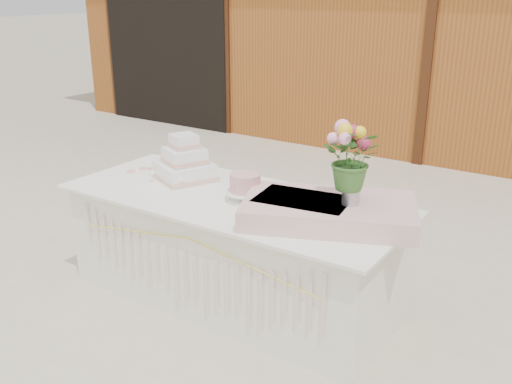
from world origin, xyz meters
TOP-DOWN VIEW (x-y plane):
  - ground at (0.00, 0.00)m, footprint 80.00×80.00m
  - barn at (-0.01, 5.99)m, footprint 12.60×4.60m
  - cake_table at (0.00, -0.00)m, footprint 2.40×1.00m
  - wedding_cake at (-0.52, 0.13)m, footprint 0.50×0.50m
  - pink_cake_stand at (0.11, 0.00)m, footprint 0.26×0.26m
  - satin_runner at (0.74, -0.00)m, footprint 1.18×0.95m
  - flower_vase at (0.87, 0.02)m, footprint 0.10×0.10m
  - bouquet at (0.87, 0.02)m, footprint 0.41×0.38m
  - loose_flowers at (-0.94, 0.03)m, footprint 0.23×0.37m

SIDE VIEW (x-z plane):
  - ground at x=0.00m, z-range 0.00..0.00m
  - cake_table at x=0.00m, z-range 0.00..0.77m
  - loose_flowers at x=-0.94m, z-range 0.77..0.79m
  - satin_runner at x=0.74m, z-range 0.77..0.90m
  - pink_cake_stand at x=0.11m, z-range 0.78..0.97m
  - wedding_cake at x=-0.52m, z-range 0.72..1.06m
  - flower_vase at x=0.87m, z-range 0.90..1.04m
  - bouquet at x=0.87m, z-range 1.04..1.41m
  - barn at x=-0.01m, z-range 0.03..3.33m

